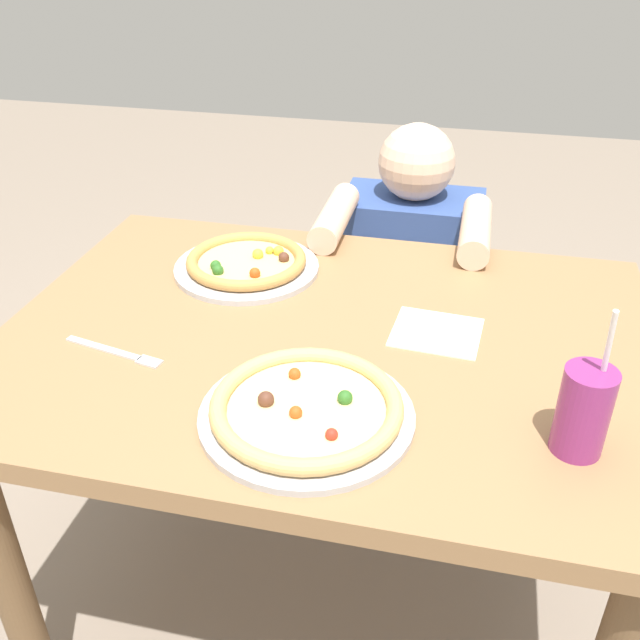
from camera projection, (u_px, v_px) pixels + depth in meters
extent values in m
plane|color=gray|center=(325.00, 597.00, 1.70)|extent=(8.00, 8.00, 0.00)
cube|color=#936D47|center=(326.00, 343.00, 1.32)|extent=(1.21, 0.88, 0.04)
cylinder|color=brown|center=(9.00, 581.00, 1.31)|extent=(0.07, 0.07, 0.71)
cylinder|color=brown|center=(166.00, 364.00, 1.91)|extent=(0.07, 0.07, 0.71)
cylinder|color=brown|center=(568.00, 420.00, 1.71)|extent=(0.07, 0.07, 0.71)
cylinder|color=#B7B7BC|center=(307.00, 415.00, 1.09)|extent=(0.34, 0.34, 0.01)
cylinder|color=#EFD68C|center=(307.00, 410.00, 1.09)|extent=(0.25, 0.25, 0.01)
torus|color=tan|center=(307.00, 406.00, 1.08)|extent=(0.30, 0.30, 0.03)
sphere|color=#BF4C19|center=(296.00, 412.00, 1.07)|extent=(0.02, 0.02, 0.02)
sphere|color=brown|center=(266.00, 399.00, 1.09)|extent=(0.03, 0.03, 0.03)
sphere|color=maroon|center=(332.00, 434.00, 1.02)|extent=(0.02, 0.02, 0.02)
sphere|color=#BF4C19|center=(295.00, 374.00, 1.15)|extent=(0.02, 0.02, 0.02)
sphere|color=#2D6623|center=(345.00, 398.00, 1.09)|extent=(0.02, 0.02, 0.02)
cylinder|color=#B7B7BC|center=(247.00, 268.00, 1.52)|extent=(0.31, 0.31, 0.01)
cylinder|color=#E5CC7F|center=(247.00, 263.00, 1.52)|extent=(0.21, 0.21, 0.01)
torus|color=#C68C47|center=(246.00, 260.00, 1.51)|extent=(0.26, 0.26, 0.02)
sphere|color=#BF4C19|center=(255.00, 273.00, 1.45)|extent=(0.02, 0.02, 0.02)
sphere|color=#2D6623|center=(216.00, 266.00, 1.48)|extent=(0.02, 0.02, 0.02)
sphere|color=gold|center=(279.00, 251.00, 1.54)|extent=(0.02, 0.02, 0.02)
sphere|color=#2D6623|center=(218.00, 270.00, 1.46)|extent=(0.02, 0.02, 0.02)
sphere|color=brown|center=(284.00, 258.00, 1.51)|extent=(0.02, 0.02, 0.02)
sphere|color=gold|center=(270.00, 251.00, 1.54)|extent=(0.02, 0.02, 0.02)
sphere|color=gold|center=(258.00, 254.00, 1.52)|extent=(0.02, 0.02, 0.02)
cylinder|color=#8C2D72|center=(583.00, 411.00, 1.00)|extent=(0.08, 0.08, 0.14)
cylinder|color=white|center=(609.00, 347.00, 0.94)|extent=(0.02, 0.03, 0.12)
cube|color=white|center=(436.00, 332.00, 1.31)|extent=(0.17, 0.16, 0.00)
cube|color=silver|center=(103.00, 348.00, 1.26)|extent=(0.16, 0.05, 0.00)
cube|color=silver|center=(149.00, 362.00, 1.23)|extent=(0.05, 0.03, 0.00)
cylinder|color=#333847|center=(402.00, 364.00, 2.13)|extent=(0.29, 0.29, 0.45)
cube|color=#334C8C|center=(410.00, 251.00, 1.93)|extent=(0.37, 0.22, 0.31)
sphere|color=beige|center=(417.00, 162.00, 1.80)|extent=(0.20, 0.20, 0.20)
cylinder|color=beige|center=(335.00, 217.00, 1.68)|extent=(0.07, 0.28, 0.07)
cylinder|color=beige|center=(476.00, 230.00, 1.62)|extent=(0.07, 0.28, 0.07)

